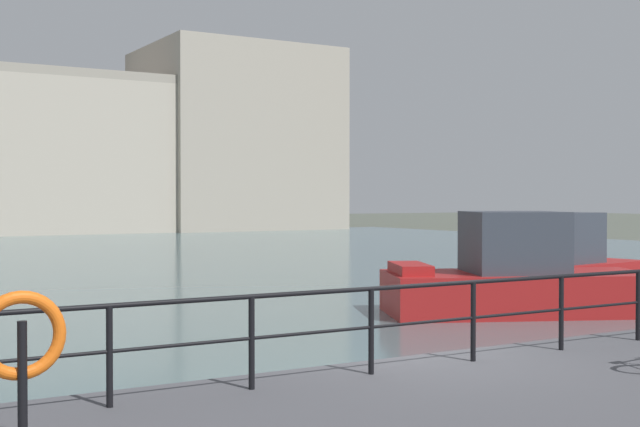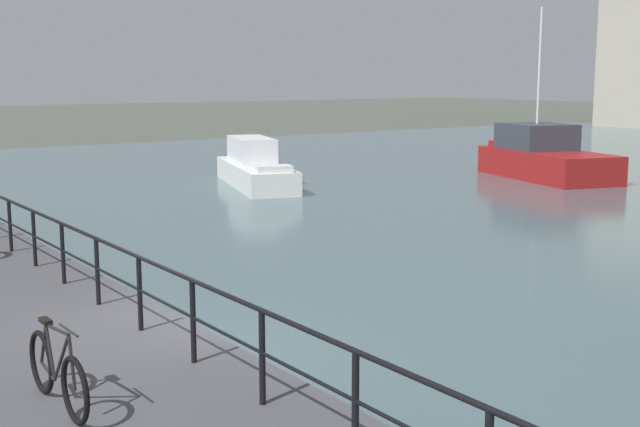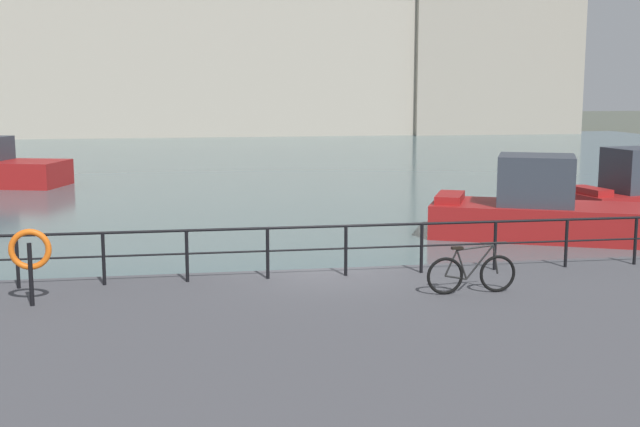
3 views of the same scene
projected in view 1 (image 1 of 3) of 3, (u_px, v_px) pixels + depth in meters
ground_plane at (423, 405)px, 11.83m from camera, size 240.00×240.00×0.00m
water_basin at (6, 262)px, 37.82m from camera, size 80.00×60.00×0.01m
harbor_building at (16, 151)px, 69.24m from camera, size 68.81×14.25×16.43m
moored_green_narrowboat at (565, 261)px, 27.19m from camera, size 5.82×3.26×2.39m
moored_harbor_tender at (515, 278)px, 21.00m from camera, size 6.94×5.05×2.52m
quay_railing at (424, 310)px, 10.87m from camera, size 24.50×0.07×1.08m
life_ring_stand at (21, 341)px, 7.08m from camera, size 0.75×0.16×1.40m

